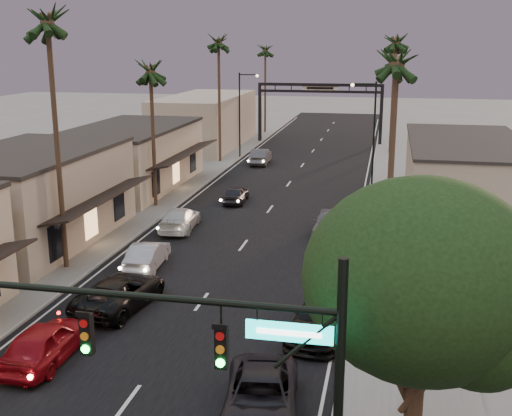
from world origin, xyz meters
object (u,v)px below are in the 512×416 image
at_px(palm_lb, 47,15).
at_px(palm_rb, 396,38).
at_px(traffic_signal, 252,369).
at_px(arch, 320,98).
at_px(oncoming_pickup, 120,292).
at_px(palm_far, 265,47).
at_px(palm_lc, 150,65).
at_px(palm_ld, 218,39).
at_px(streetlight_left, 242,108).
at_px(oncoming_silver, 148,255).
at_px(palm_rc, 395,58).
at_px(streetlight_right, 371,127).
at_px(oncoming_red, 45,342).
at_px(curbside_black, 322,316).
at_px(palm_ra, 397,55).
at_px(corner_tree, 425,287).
at_px(curbside_near, 261,397).

xyz_separation_m(palm_lb, palm_rb, (17.20, 22.00, -0.97)).
relative_size(traffic_signal, arch, 0.56).
height_order(palm_lb, oncoming_pickup, palm_lb).
relative_size(palm_rb, palm_far, 1.08).
height_order(palm_lc, palm_ld, palm_ld).
distance_m(arch, streetlight_left, 13.85).
xyz_separation_m(palm_rb, oncoming_pickup, (-12.13, -26.41, -11.65)).
height_order(streetlight_left, oncoming_silver, streetlight_left).
bearing_deg(palm_ld, palm_rc, 27.62).
relative_size(streetlight_right, palm_rb, 0.63).
distance_m(oncoming_red, oncoming_silver, 11.00).
bearing_deg(palm_ld, curbside_black, -69.11).
distance_m(palm_lb, oncoming_red, 16.59).
distance_m(palm_ra, oncoming_silver, 16.79).
relative_size(palm_ra, oncoming_silver, 3.03).
relative_size(corner_tree, palm_ra, 0.67).
bearing_deg(oncoming_pickup, curbside_near, 145.06).
bearing_deg(palm_lb, palm_far, 89.69).
distance_m(palm_ra, curbside_black, 13.14).
height_order(traffic_signal, curbside_black, traffic_signal).
relative_size(arch, palm_lb, 1.00).
height_order(arch, palm_ld, palm_ld).
distance_m(arch, palm_lb, 49.39).
bearing_deg(streetlight_right, palm_ra, -85.43).
distance_m(arch, oncoming_red, 58.25).
bearing_deg(streetlight_right, palm_far, 114.76).
bearing_deg(streetlight_left, oncoming_silver, -85.68).
bearing_deg(palm_rc, traffic_signal, -92.78).
bearing_deg(palm_rb, oncoming_silver, -121.63).
bearing_deg(curbside_black, oncoming_red, -147.99).
xyz_separation_m(streetlight_right, curbside_near, (-2.25, -34.93, -4.60)).
xyz_separation_m(palm_rb, curbside_black, (-2.60, -27.25, -11.62)).
bearing_deg(oncoming_silver, streetlight_left, -90.60).
distance_m(palm_ld, oncoming_red, 44.66).
xyz_separation_m(palm_ld, palm_far, (0.30, 23.00, -0.97)).
height_order(palm_rb, oncoming_silver, palm_rb).
distance_m(palm_ld, palm_rc, 19.51).
bearing_deg(arch, oncoming_red, -94.18).
bearing_deg(oncoming_silver, palm_rc, -112.40).
height_order(palm_ra, palm_rb, palm_rb).
relative_size(corner_tree, curbside_near, 1.69).
distance_m(traffic_signal, palm_far, 75.58).
bearing_deg(oncoming_pickup, oncoming_silver, -74.59).
relative_size(palm_lc, curbside_near, 2.34).
bearing_deg(oncoming_pickup, streetlight_right, -103.27).
relative_size(palm_ld, oncoming_silver, 3.26).
bearing_deg(palm_rc, oncoming_red, -103.89).
bearing_deg(palm_far, oncoming_red, -86.47).
height_order(traffic_signal, streetlight_right, streetlight_right).
bearing_deg(arch, palm_far, 136.05).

